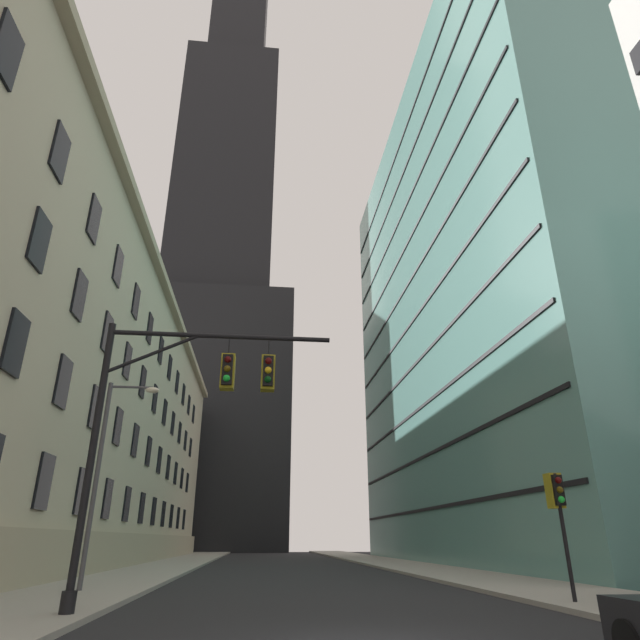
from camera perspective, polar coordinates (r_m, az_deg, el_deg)
name	(u,v)px	position (r m, az deg, el deg)	size (l,w,h in m)	color
station_building	(49,407)	(45.75, -27.05, -8.25)	(15.33, 74.06, 22.30)	#BCAF93
dark_skyscraper	(223,236)	(116.68, -10.32, 8.85)	(29.20, 29.20, 204.22)	black
glass_office_midrise	(485,302)	(52.28, 17.26, 1.85)	(14.46, 46.16, 44.81)	slate
traffic_signal_mast	(191,401)	(15.62, -13.60, -8.40)	(6.57, 0.63, 7.48)	black
traffic_light_near_right	(557,497)	(18.74, 24.02, -16.95)	(0.40, 0.63, 3.57)	black
street_lamppost	(107,461)	(22.52, -21.85, -13.79)	(2.03, 0.32, 7.48)	#47474C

